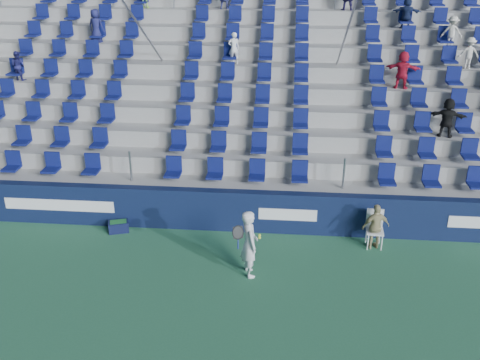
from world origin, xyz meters
name	(u,v)px	position (x,y,z in m)	size (l,w,h in m)	color
ground	(221,296)	(0.00, 0.00, 0.00)	(70.00, 70.00, 0.00)	#2D6A46
sponsor_wall	(234,210)	(0.00, 3.15, 0.60)	(24.00, 0.32, 1.20)	#101A3C
grandstand	(248,106)	(0.01, 8.24, 2.14)	(24.00, 8.17, 6.63)	#979792
tennis_player	(249,243)	(0.59, 0.96, 0.87)	(0.70, 0.73, 1.73)	silver
line_judge_chair	(375,225)	(3.81, 2.66, 0.58)	(0.47, 0.49, 1.02)	white
line_judge	(376,227)	(3.81, 2.50, 0.64)	(0.74, 0.31, 1.27)	tan
ball_bin	(119,226)	(-3.23, 2.75, 0.17)	(0.63, 0.51, 0.31)	#0E1233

